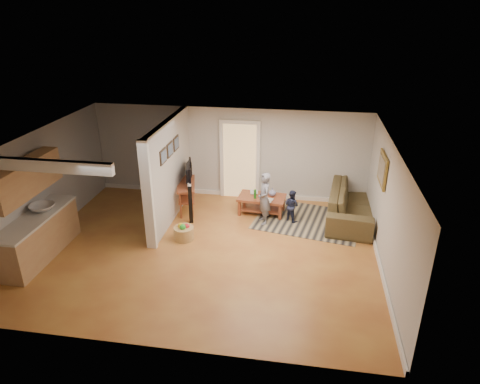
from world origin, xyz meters
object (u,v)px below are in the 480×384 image
object	(u,v)px
tv_console	(187,186)
toy_basket	(184,232)
toddler	(291,220)
sofa	(350,216)
speaker_right	(190,181)
coffee_table	(262,200)
child	(264,222)
speaker_left	(191,205)

from	to	relation	value
tv_console	toy_basket	bearing A→B (deg)	-92.35
toddler	tv_console	bearing A→B (deg)	33.98
sofa	speaker_right	distance (m)	4.35
toddler	coffee_table	bearing A→B (deg)	16.41
toy_basket	toddler	bearing A→B (deg)	28.89
child	toddler	distance (m)	0.70
coffee_table	speaker_left	xyz separation A→B (m)	(-1.69, -0.81, 0.11)
toddler	speaker_right	bearing A→B (deg)	22.83
speaker_right	toddler	bearing A→B (deg)	-39.88
speaker_left	toy_basket	distance (m)	0.88
tv_console	child	xyz separation A→B (m)	(2.07, -0.43, -0.68)
toy_basket	child	xyz separation A→B (m)	(1.73, 1.10, -0.17)
speaker_right	toddler	world-z (taller)	speaker_right
sofa	child	bearing A→B (deg)	114.98
child	sofa	bearing A→B (deg)	87.61
child	toy_basket	bearing A→B (deg)	-78.43
speaker_right	coffee_table	bearing A→B (deg)	-37.38
toy_basket	toddler	distance (m)	2.75
sofa	toy_basket	xyz separation A→B (m)	(-3.90, -1.82, 0.17)
speaker_right	toy_basket	size ratio (longest dim) A/B	2.41
coffee_table	toy_basket	size ratio (longest dim) A/B	2.68
sofa	speaker_left	xyz separation A→B (m)	(-3.95, -1.00, 0.48)
toddler	speaker_left	bearing A→B (deg)	49.93
sofa	coffee_table	world-z (taller)	coffee_table
tv_console	child	world-z (taller)	tv_console
coffee_table	speaker_right	size ratio (longest dim) A/B	1.11
coffee_table	toddler	xyz separation A→B (m)	(0.76, -0.31, -0.36)
tv_console	toddler	size ratio (longest dim) A/B	1.53
tv_console	toddler	distance (m)	2.82
tv_console	speaker_right	distance (m)	0.58
coffee_table	sofa	bearing A→B (deg)	4.88
child	toddler	size ratio (longest dim) A/B	1.60
speaker_right	toy_basket	xyz separation A→B (m)	(0.40, -2.10, -0.39)
tv_console	child	size ratio (longest dim) A/B	0.96
speaker_left	toy_basket	world-z (taller)	speaker_left
child	speaker_right	bearing A→B (deg)	-135.95
tv_console	speaker_left	world-z (taller)	tv_console
speaker_left	child	distance (m)	1.86
speaker_left	child	xyz separation A→B (m)	(1.78, 0.28, -0.48)
tv_console	toy_basket	distance (m)	1.65
tv_console	sofa	bearing A→B (deg)	-10.78
toy_basket	speaker_left	bearing A→B (deg)	93.24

